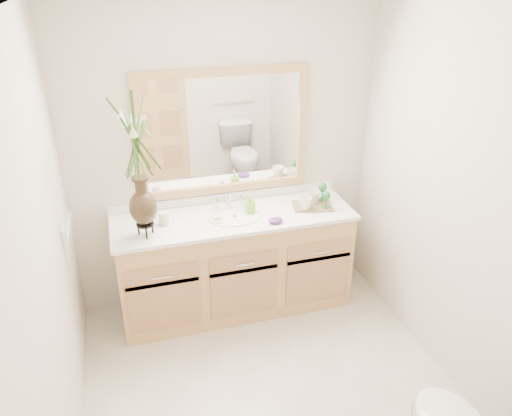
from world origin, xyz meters
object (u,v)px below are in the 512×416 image
object	(u,v)px
tumbler	(164,218)
soap_bottle	(250,204)
tray	(312,206)
flower_vase	(137,152)

from	to	relation	value
tumbler	soap_bottle	world-z (taller)	soap_bottle
soap_bottle	tray	size ratio (longest dim) A/B	0.46
tumbler	tray	xyz separation A→B (m)	(1.16, -0.04, -0.04)
flower_vase	tray	world-z (taller)	flower_vase
flower_vase	tumbler	size ratio (longest dim) A/B	9.53
tray	tumbler	bearing A→B (deg)	-169.31
tumbler	soap_bottle	distance (m)	0.66
tumbler	tray	distance (m)	1.16
flower_vase	soap_bottle	world-z (taller)	flower_vase
flower_vase	soap_bottle	xyz separation A→B (m)	(0.80, 0.14, -0.55)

